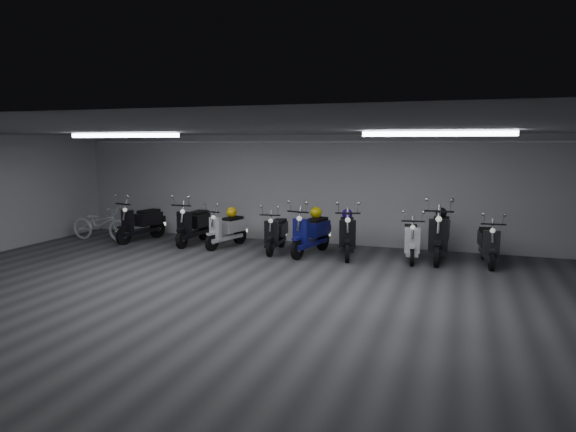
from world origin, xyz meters
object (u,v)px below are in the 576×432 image
(helmet_0, at_px, (232,212))
(helmet_3, at_px, (441,213))
(scooter_5, at_px, (347,228))
(scooter_8, at_px, (440,228))
(scooter_3, at_px, (276,227))
(scooter_1, at_px, (193,219))
(helmet_1, at_px, (347,214))
(scooter_6, at_px, (412,234))
(scooter_0, at_px, (141,217))
(scooter_4, at_px, (311,226))
(scooter_2, at_px, (226,224))
(scooter_9, at_px, (489,237))
(bicycle, at_px, (100,220))
(helmet_2, at_px, (316,213))

(helmet_0, bearing_deg, helmet_3, 2.89)
(scooter_5, height_order, scooter_8, scooter_8)
(scooter_3, height_order, helmet_0, scooter_3)
(scooter_1, bearing_deg, helmet_1, 0.50)
(scooter_6, relative_size, scooter_8, 0.81)
(scooter_0, relative_size, scooter_1, 0.98)
(scooter_4, height_order, scooter_5, scooter_5)
(scooter_2, distance_m, scooter_6, 4.52)
(scooter_3, distance_m, scooter_9, 4.75)
(scooter_1, distance_m, scooter_3, 2.35)
(scooter_9, height_order, helmet_1, scooter_9)
(scooter_4, xyz_separation_m, scooter_8, (2.87, 0.33, 0.07))
(scooter_0, relative_size, bicycle, 1.02)
(scooter_1, bearing_deg, helmet_3, 2.52)
(scooter_0, distance_m, scooter_5, 5.57)
(scooter_1, relative_size, scooter_2, 1.13)
(scooter_2, distance_m, helmet_0, 0.35)
(scooter_6, distance_m, scooter_9, 1.60)
(scooter_0, height_order, helmet_0, scooter_0)
(scooter_4, relative_size, scooter_8, 0.91)
(scooter_0, height_order, helmet_3, scooter_0)
(bicycle, relative_size, helmet_0, 6.56)
(helmet_2, height_order, helmet_3, helmet_3)
(scooter_3, distance_m, helmet_0, 1.37)
(scooter_2, height_order, helmet_1, scooter_2)
(scooter_5, relative_size, scooter_9, 1.13)
(scooter_2, bearing_deg, helmet_3, 20.50)
(scooter_0, distance_m, scooter_9, 8.60)
(scooter_1, height_order, helmet_3, scooter_1)
(scooter_0, height_order, helmet_1, scooter_0)
(scooter_0, height_order, scooter_2, scooter_0)
(scooter_0, height_order, scooter_5, scooter_5)
(scooter_6, relative_size, helmet_2, 5.81)
(scooter_5, relative_size, scooter_8, 0.91)
(scooter_2, height_order, helmet_0, scooter_2)
(scooter_0, height_order, bicycle, scooter_0)
(scooter_1, xyz_separation_m, scooter_9, (7.09, 0.03, -0.07))
(scooter_8, xyz_separation_m, helmet_3, (0.01, 0.28, 0.30))
(scooter_0, xyz_separation_m, helmet_3, (7.60, 0.47, 0.38))
(scooter_3, xyz_separation_m, scooter_9, (4.74, 0.22, 0.00))
(helmet_3, bearing_deg, scooter_2, -174.77)
(helmet_2, xyz_separation_m, helmet_3, (2.82, 0.36, 0.07))
(scooter_1, xyz_separation_m, helmet_3, (6.09, 0.39, 0.37))
(scooter_6, bearing_deg, helmet_3, 30.51)
(scooter_3, xyz_separation_m, helmet_2, (0.93, 0.21, 0.37))
(scooter_6, xyz_separation_m, scooter_8, (0.59, 0.19, 0.14))
(scooter_0, bearing_deg, scooter_2, 12.59)
(helmet_2, relative_size, helmet_3, 1.13)
(scooter_6, xyz_separation_m, helmet_2, (-2.22, 0.10, 0.37))
(helmet_2, bearing_deg, scooter_5, -11.13)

